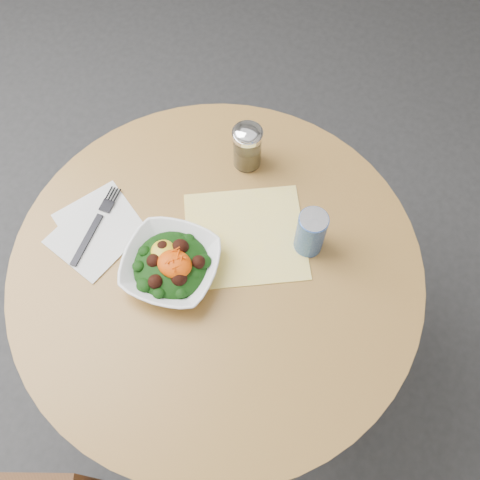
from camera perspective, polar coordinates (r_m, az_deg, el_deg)
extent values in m
plane|color=#2E2E31|center=(1.87, -1.65, -12.15)|extent=(6.00, 6.00, 0.00)
cylinder|color=black|center=(1.85, -1.66, -12.04)|extent=(0.52, 0.52, 0.03)
cylinder|color=black|center=(1.53, -1.99, -8.74)|extent=(0.10, 0.10, 0.71)
cylinder|color=#B38D40|center=(1.18, -2.56, -3.02)|extent=(0.90, 0.90, 0.04)
cube|color=yellow|center=(1.19, 0.57, 0.46)|extent=(0.35, 0.34, 0.00)
cube|color=silver|center=(1.24, -14.79, 1.82)|extent=(0.22, 0.22, 0.00)
cube|color=silver|center=(1.23, -15.40, 0.32)|extent=(0.20, 0.20, 0.00)
imported|color=white|center=(1.14, -7.36, -2.68)|extent=(0.22, 0.22, 0.05)
ellipsoid|color=black|center=(1.14, -7.35, -2.71)|extent=(0.16, 0.16, 0.06)
ellipsoid|color=gold|center=(1.13, -8.21, -1.14)|extent=(0.05, 0.05, 0.02)
ellipsoid|color=orange|center=(1.11, -7.00, -2.55)|extent=(0.07, 0.06, 0.03)
cube|color=black|center=(1.22, -16.01, 0.04)|extent=(0.02, 0.13, 0.00)
cube|color=black|center=(1.26, -13.72, 4.11)|extent=(0.03, 0.07, 0.00)
cylinder|color=silver|center=(1.25, 0.78, 9.69)|extent=(0.07, 0.07, 0.10)
cylinder|color=olive|center=(1.27, 0.77, 9.10)|extent=(0.06, 0.06, 0.06)
cylinder|color=silver|center=(1.21, 0.81, 11.24)|extent=(0.07, 0.07, 0.01)
ellipsoid|color=silver|center=(1.20, 0.82, 11.42)|extent=(0.07, 0.07, 0.03)
cylinder|color=navy|center=(1.14, 7.54, 0.77)|extent=(0.06, 0.06, 0.12)
cylinder|color=silver|center=(1.08, 7.91, 2.24)|extent=(0.06, 0.06, 0.00)
cube|color=silver|center=(1.09, 7.95, 2.65)|extent=(0.02, 0.02, 0.00)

